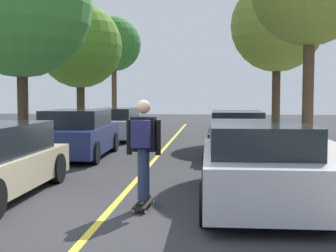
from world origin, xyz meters
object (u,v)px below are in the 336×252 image
(parked_car_right_near, at_px, (237,134))
(street_tree_left_nearest, at_px, (21,7))
(skateboarder, at_px, (143,144))
(parked_car_left_far, at_px, (116,124))
(street_tree_left_near, at_px, (80,46))
(street_tree_right_near, at_px, (277,26))
(parked_car_left_near, at_px, (77,134))
(street_tree_left_far, at_px, (114,44))
(parked_car_right_nearest, at_px, (257,163))
(skateboard, at_px, (144,203))

(parked_car_right_near, relative_size, street_tree_left_nearest, 0.60)
(street_tree_left_nearest, distance_m, skateboarder, 9.42)
(parked_car_left_far, height_order, street_tree_left_nearest, street_tree_left_nearest)
(street_tree_left_near, height_order, street_tree_right_near, street_tree_right_near)
(street_tree_left_near, relative_size, street_tree_right_near, 0.89)
(parked_car_left_near, bearing_deg, street_tree_left_nearest, 158.13)
(parked_car_left_far, relative_size, parked_car_right_near, 1.07)
(street_tree_left_near, xyz_separation_m, street_tree_left_far, (-0.00, 7.60, 0.92))
(parked_car_right_near, distance_m, skateboarder, 7.21)
(street_tree_right_near, relative_size, skateboarder, 3.97)
(parked_car_left_near, height_order, parked_car_right_nearest, parked_car_left_near)
(street_tree_left_nearest, height_order, skateboarder, street_tree_left_nearest)
(parked_car_left_near, relative_size, street_tree_right_near, 0.65)
(skateboard, bearing_deg, parked_car_right_nearest, 15.27)
(street_tree_left_nearest, bearing_deg, parked_car_left_near, -21.87)
(parked_car_right_near, distance_m, skateboard, 7.19)
(parked_car_left_near, xyz_separation_m, street_tree_left_near, (-2.03, 7.54, 3.50))
(parked_car_right_near, height_order, street_tree_left_near, street_tree_left_near)
(parked_car_right_near, height_order, street_tree_left_nearest, street_tree_left_nearest)
(parked_car_left_near, height_order, parked_car_left_far, parked_car_left_near)
(parked_car_left_near, bearing_deg, parked_car_right_nearest, -49.31)
(parked_car_right_near, bearing_deg, parked_car_right_nearest, -90.00)
(street_tree_left_nearest, bearing_deg, skateboard, -54.50)
(street_tree_left_nearest, relative_size, skateboarder, 4.05)
(street_tree_left_far, bearing_deg, street_tree_left_near, -90.00)
(street_tree_left_nearest, xyz_separation_m, street_tree_left_near, (0.00, 6.72, -0.54))
(parked_car_right_nearest, bearing_deg, street_tree_left_near, 117.64)
(parked_car_left_near, distance_m, street_tree_left_nearest, 4.60)
(parked_car_left_far, relative_size, parked_car_right_nearest, 1.03)
(parked_car_left_near, xyz_separation_m, parked_car_right_near, (4.90, 0.68, -0.02))
(parked_car_right_near, bearing_deg, skateboard, -105.47)
(street_tree_left_nearest, bearing_deg, street_tree_left_near, 90.00)
(skateboard, bearing_deg, street_tree_left_nearest, 125.50)
(parked_car_left_far, xyz_separation_m, street_tree_left_far, (-2.03, 9.31, 4.44))
(parked_car_right_near, xyz_separation_m, street_tree_left_far, (-6.93, 14.45, 4.44))
(parked_car_left_far, distance_m, street_tree_left_far, 10.51)
(parked_car_left_near, xyz_separation_m, parked_car_right_nearest, (4.90, -5.70, 0.00))
(street_tree_right_near, bearing_deg, street_tree_left_near, 174.87)
(parked_car_left_near, relative_size, skateboarder, 2.59)
(parked_car_left_near, bearing_deg, street_tree_left_far, 97.64)
(parked_car_right_nearest, bearing_deg, parked_car_left_near, 130.69)
(parked_car_right_near, relative_size, street_tree_right_near, 0.61)
(parked_car_left_far, bearing_deg, skateboarder, -76.10)
(parked_car_left_far, distance_m, street_tree_left_nearest, 6.76)
(parked_car_left_far, height_order, parked_car_right_nearest, parked_car_right_nearest)
(street_tree_left_nearest, relative_size, skateboard, 8.12)
(parked_car_right_nearest, height_order, skateboarder, skateboarder)
(skateboard, distance_m, skateboarder, 0.99)
(street_tree_left_near, bearing_deg, street_tree_left_nearest, -90.00)
(street_tree_left_nearest, bearing_deg, street_tree_right_near, 33.43)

